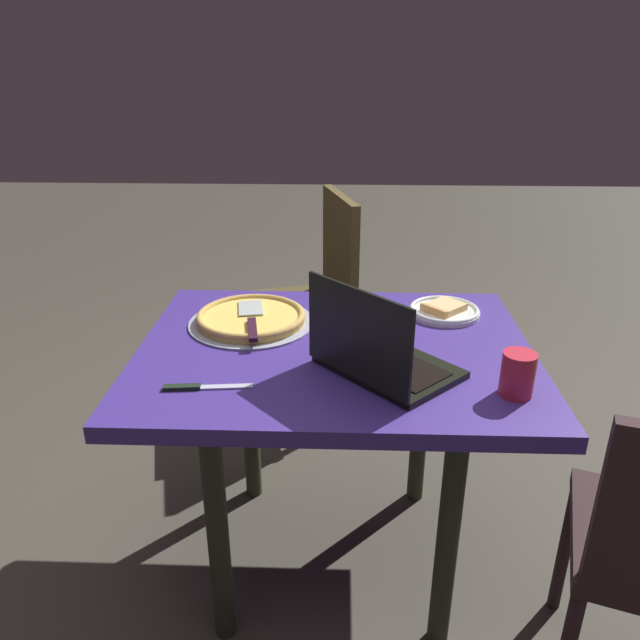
{
  "coord_description": "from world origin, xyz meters",
  "views": [
    {
      "loc": [
        -0.01,
        1.46,
        1.45
      ],
      "look_at": [
        0.04,
        0.05,
        0.83
      ],
      "focal_mm": 34.0,
      "sensor_mm": 36.0,
      "label": 1
    }
  ],
  "objects": [
    {
      "name": "ground_plane",
      "position": [
        0.0,
        0.0,
        0.0
      ],
      "size": [
        12.0,
        12.0,
        0.0
      ],
      "primitive_type": "plane",
      "color": "#413D34"
    },
    {
      "name": "dining_table",
      "position": [
        0.0,
        0.0,
        0.64
      ],
      "size": [
        1.05,
        0.81,
        0.74
      ],
      "color": "navy",
      "rests_on": "ground_plane"
    },
    {
      "name": "laptop",
      "position": [
        -0.11,
        0.15,
        0.79
      ],
      "size": [
        0.39,
        0.39,
        0.24
      ],
      "color": "black",
      "rests_on": "dining_table"
    },
    {
      "name": "pizza_plate",
      "position": [
        -0.32,
        -0.23,
        0.75
      ],
      "size": [
        0.21,
        0.21,
        0.04
      ],
      "color": "silver",
      "rests_on": "dining_table"
    },
    {
      "name": "pizza_tray",
      "position": [
        0.24,
        -0.14,
        0.75
      ],
      "size": [
        0.36,
        0.36,
        0.04
      ],
      "color": "#9397AC",
      "rests_on": "dining_table"
    },
    {
      "name": "table_knife",
      "position": [
        0.32,
        0.24,
        0.74
      ],
      "size": [
        0.21,
        0.04,
        0.01
      ],
      "color": "#B3B5CD",
      "rests_on": "dining_table"
    },
    {
      "name": "drink_cup",
      "position": [
        -0.42,
        0.24,
        0.79
      ],
      "size": [
        0.08,
        0.08,
        0.11
      ],
      "color": "#C1273A",
      "rests_on": "dining_table"
    },
    {
      "name": "chair_near",
      "position": [
        0.11,
        -0.96,
        0.53
      ],
      "size": [
        0.57,
        0.57,
        0.93
      ],
      "color": "#4F4323",
      "rests_on": "ground_plane"
    }
  ]
}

